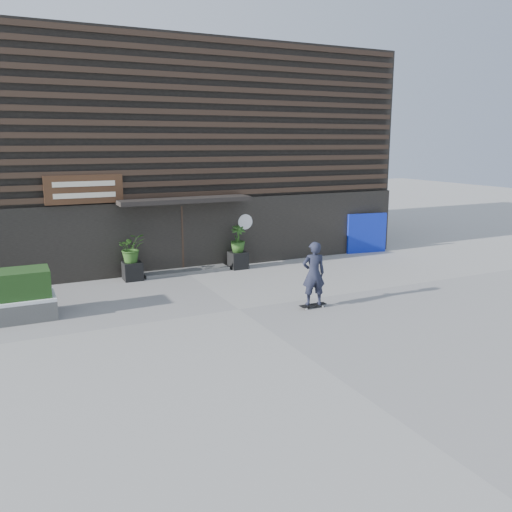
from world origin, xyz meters
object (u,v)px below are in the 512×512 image
planter_pot_left (133,271)px  blue_tarp (367,233)px  skateboarder (314,274)px  planter_pot_right (238,260)px

planter_pot_left → blue_tarp: blue_tarp is taller
blue_tarp → skateboarder: size_ratio=0.93×
skateboarder → blue_tarp: bearing=42.7°
planter_pot_left → planter_pot_right: bearing=0.0°
planter_pot_left → planter_pot_right: size_ratio=1.00×
planter_pot_left → planter_pot_right: 3.80m
planter_pot_left → skateboarder: size_ratio=0.32×
planter_pot_left → skateboarder: (3.80, -5.15, 0.67)m
planter_pot_left → skateboarder: skateboarder is taller
planter_pot_right → blue_tarp: size_ratio=0.35×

